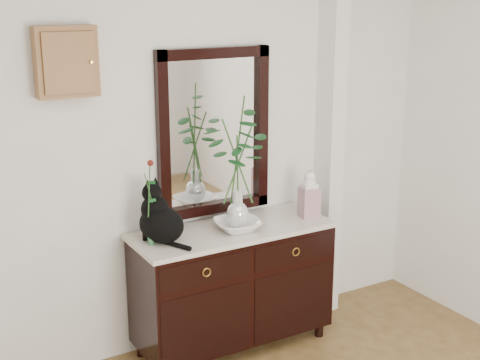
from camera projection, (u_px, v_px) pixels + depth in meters
wall_back at (200, 147)px, 4.36m from camera, size 3.60×0.04×2.70m
pilaster at (330, 134)px, 4.77m from camera, size 0.12×0.20×2.70m
sideboard at (232, 281)px, 4.44m from camera, size 1.33×0.52×0.82m
wall_mirror at (214, 133)px, 4.37m from camera, size 0.80×0.06×1.10m
key_cabinet at (66, 62)px, 3.75m from camera, size 0.35×0.10×0.40m
cat at (161, 213)px, 4.05m from camera, size 0.37×0.40×0.37m
lotus_bowl at (238, 225)px, 4.28m from camera, size 0.33×0.33×0.07m
vase_branches at (238, 162)px, 4.17m from camera, size 0.49×0.49×0.87m
bud_vase_rose at (149, 202)px, 3.98m from camera, size 0.08×0.08×0.54m
ginger_jar at (309, 193)px, 4.52m from camera, size 0.14×0.14×0.33m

